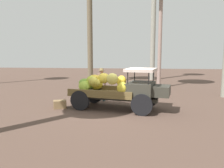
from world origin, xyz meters
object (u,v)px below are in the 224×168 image
at_px(farmer, 102,82).
at_px(wooden_crate, 60,104).
at_px(loose_banana_bunch, 133,95).
at_px(truck, 119,88).

distance_m(farmer, wooden_crate, 2.66).
bearing_deg(farmer, loose_banana_bunch, 131.60).
distance_m(truck, wooden_crate, 2.85).
height_order(truck, wooden_crate, truck).
bearing_deg(wooden_crate, farmer, 48.71).
distance_m(farmer, loose_banana_bunch, 2.04).
height_order(farmer, loose_banana_bunch, farmer).
height_order(farmer, wooden_crate, farmer).
relative_size(farmer, loose_banana_bunch, 3.45).
relative_size(wooden_crate, loose_banana_bunch, 1.13).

